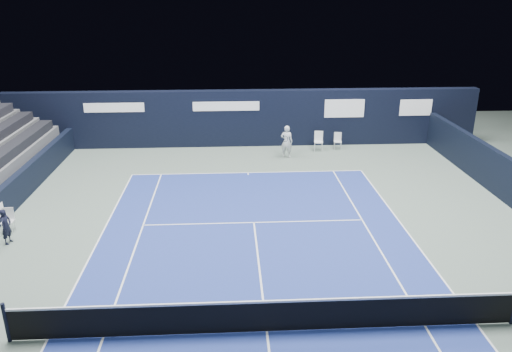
% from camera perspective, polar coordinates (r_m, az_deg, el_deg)
% --- Properties ---
extents(ground, '(48.00, 48.00, 0.00)m').
position_cam_1_polar(ground, '(14.94, 0.65, -12.70)').
color(ground, '#57685C').
rests_on(ground, ground).
extents(court_surface, '(10.97, 23.77, 0.01)m').
position_cam_1_polar(court_surface, '(13.31, 1.25, -17.38)').
color(court_surface, navy).
rests_on(court_surface, ground).
extents(folding_chair_back_a, '(0.52, 0.55, 1.05)m').
position_cam_1_polar(folding_chair_back_a, '(27.34, 7.17, 4.39)').
color(folding_chair_back_a, silver).
rests_on(folding_chair_back_a, ground).
extents(folding_chair_back_b, '(0.45, 0.44, 0.91)m').
position_cam_1_polar(folding_chair_back_b, '(27.74, 9.32, 4.13)').
color(folding_chair_back_b, silver).
rests_on(folding_chair_back_b, ground).
extents(line_judge_chair, '(0.41, 0.40, 0.88)m').
position_cam_1_polar(line_judge_chair, '(20.03, -26.48, -4.35)').
color(line_judge_chair, silver).
rests_on(line_judge_chair, ground).
extents(line_judge, '(0.38, 0.51, 1.26)m').
position_cam_1_polar(line_judge, '(19.08, -26.65, -5.16)').
color(line_judge, black).
rests_on(line_judge, ground).
extents(court_markings, '(11.03, 23.83, 0.00)m').
position_cam_1_polar(court_markings, '(13.31, 1.25, -17.36)').
color(court_markings, white).
rests_on(court_markings, court_surface).
extents(tennis_net, '(12.90, 0.10, 1.10)m').
position_cam_1_polar(tennis_net, '(13.01, 1.26, -15.62)').
color(tennis_net, black).
rests_on(tennis_net, ground).
extents(back_sponsor_wall, '(26.00, 0.63, 3.10)m').
position_cam_1_polar(back_sponsor_wall, '(27.80, -1.32, 6.64)').
color(back_sponsor_wall, black).
rests_on(back_sponsor_wall, ground).
extents(tennis_player, '(0.71, 0.90, 1.70)m').
position_cam_1_polar(tennis_player, '(25.91, 3.52, 3.97)').
color(tennis_player, silver).
rests_on(tennis_player, ground).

